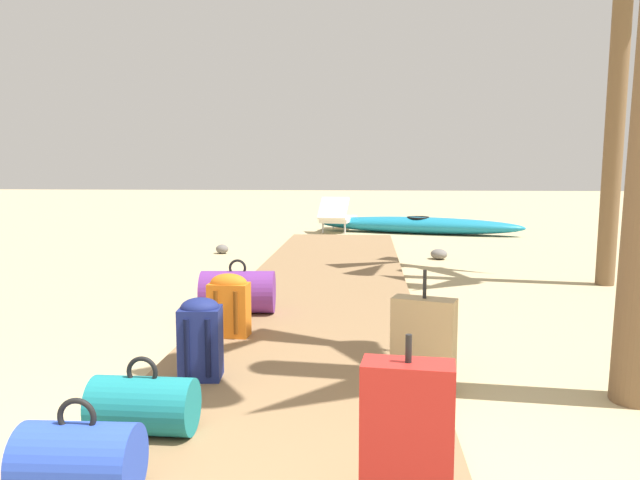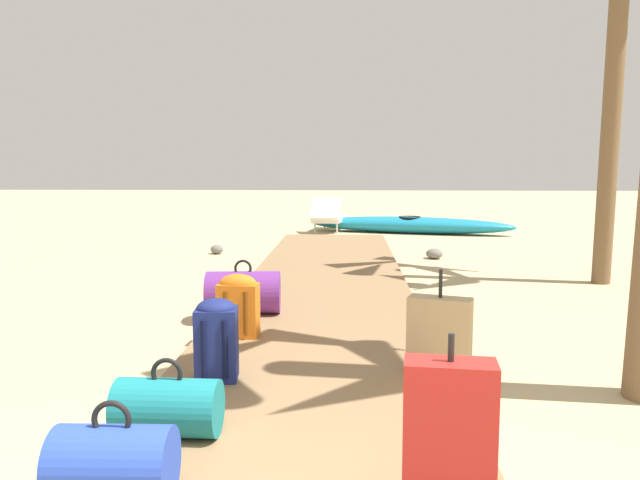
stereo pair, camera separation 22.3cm
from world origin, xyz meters
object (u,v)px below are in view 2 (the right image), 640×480
Objects in this scene: duffel_bag_blue at (113,464)px; kayak at (410,225)px; duffel_bag_purple at (243,292)px; duffel_bag_teal at (168,407)px; lounge_chair at (329,216)px; backpack_orange at (238,304)px; backpack_navy at (216,337)px; suitcase_tan at (439,337)px; suitcase_red at (449,447)px.

duffel_bag_blue is 0.11× the size of kayak.
duffel_bag_purple is 2.66m from duffel_bag_teal.
duffel_bag_blue is 0.64m from duffel_bag_teal.
lounge_chair is (0.54, 11.35, 0.09)m from duffel_bag_blue.
duffel_bag_blue is 0.95× the size of backpack_orange.
backpack_navy is 1.04× the size of backpack_orange.
backpack_navy is at bearing 85.64° from duffel_bag_blue.
duffel_bag_teal is at bearing -91.12° from backpack_orange.
kayak is at bearing 78.36° from duffel_bag_blue.
backpack_orange is 8.81m from kayak.
suitcase_tan reaches higher than duffel_bag_purple.
duffel_bag_blue is at bearing -92.74° from lounge_chair.
backpack_navy is 0.33× the size of lounge_chair.
duffel_bag_teal is at bearing -102.13° from kayak.
suitcase_red reaches higher than duffel_bag_teal.
backpack_orange is 0.12× the size of kayak.
duffel_bag_purple is 0.43× the size of lounge_chair.
duffel_bag_purple is 8.06m from lounge_chair.
suitcase_tan is 2.31m from duffel_bag_purple.
suitcase_tan is at bearing 82.89° from suitcase_red.
suitcase_tan is at bearing 46.10° from duffel_bag_blue.
duffel_bag_purple is 0.16× the size of kayak.
suitcase_tan reaches higher than kayak.
duffel_bag_purple is (-0.02, 3.30, 0.03)m from duffel_bag_blue.
suitcase_tan is 0.43× the size of lounge_chair.
lounge_chair is 1.77m from kayak.
suitcase_red reaches higher than backpack_orange.
backpack_orange reaches higher than kayak.
duffel_bag_teal is at bearing -147.33° from suitcase_tan.
suitcase_tan is (1.55, 1.61, 0.10)m from duffel_bag_blue.
backpack_orange is 0.96× the size of duffel_bag_teal.
lounge_chair reaches higher than backpack_orange.
duffel_bag_blue is 0.69× the size of duffel_bag_purple.
kayak is (0.94, 11.18, -0.23)m from suitcase_red.
backpack_navy is at bearing -175.22° from suitcase_tan.
suitcase_tan is at bearing 32.67° from duffel_bag_teal.
duffel_bag_purple is 1.33× the size of backpack_navy.
kayak is at bearing 73.50° from duffel_bag_purple.
duffel_bag_teal is at bearing -88.78° from duffel_bag_purple.
duffel_bag_purple is 8.06m from kayak.
suitcase_tan reaches higher than backpack_orange.
duffel_bag_blue reaches higher than duffel_bag_teal.
backpack_orange is (-0.04, 1.01, -0.01)m from backpack_navy.
duffel_bag_blue is 3.30m from duffel_bag_purple.
suitcase_tan is 1.34× the size of backpack_navy.
duffel_bag_teal is (0.04, 0.64, -0.01)m from duffel_bag_blue.
duffel_bag_teal reaches higher than kayak.
suitcase_red is (1.25, -2.65, 0.06)m from backpack_orange.
duffel_bag_purple is 1.82m from backpack_navy.
duffel_bag_blue is 11.27m from kayak.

